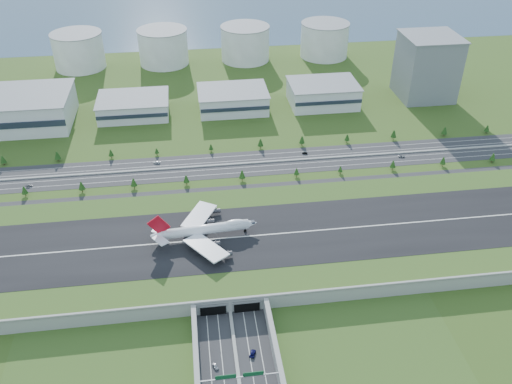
{
  "coord_description": "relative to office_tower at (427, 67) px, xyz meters",
  "views": [
    {
      "loc": [
        -12.79,
        -243.92,
        203.39
      ],
      "look_at": [
        24.58,
        35.0,
        14.94
      ],
      "focal_mm": 38.0,
      "sensor_mm": 36.0,
      "label": 1
    }
  ],
  "objects": [
    {
      "name": "north_expressway",
      "position": [
        -200.0,
        -100.0,
        -27.44
      ],
      "size": [
        560.0,
        36.0,
        0.12
      ],
      "primitive_type": "cube",
      "color": "#28282B",
      "rests_on": "ground"
    },
    {
      "name": "fuel_tank_d",
      "position": [
        -65.0,
        115.0,
        -10.0
      ],
      "size": [
        50.0,
        50.0,
        35.0
      ],
      "primitive_type": "cylinder",
      "color": "silver",
      "rests_on": "ground"
    },
    {
      "name": "boeing_747",
      "position": [
        -209.34,
        -192.05,
        -14.0
      ],
      "size": [
        62.51,
        58.9,
        19.32
      ],
      "rotation": [
        0.0,
        0.0,
        0.08
      ],
      "color": "white",
      "rests_on": "airfield_deck"
    },
    {
      "name": "hangar_mid_c",
      "position": [
        -95.0,
        -5.0,
        -18.0
      ],
      "size": [
        58.0,
        42.0,
        19.0
      ],
      "primitive_type": "cube",
      "color": "silver",
      "rests_on": "ground"
    },
    {
      "name": "fuel_tank_b",
      "position": [
        -235.0,
        115.0,
        -10.0
      ],
      "size": [
        50.0,
        50.0,
        35.0
      ],
      "primitive_type": "cylinder",
      "color": "silver",
      "rests_on": "ground"
    },
    {
      "name": "fuel_tank_a",
      "position": [
        -320.0,
        115.0,
        -10.0
      ],
      "size": [
        50.0,
        50.0,
        35.0
      ],
      "primitive_type": "cylinder",
      "color": "silver",
      "rests_on": "ground"
    },
    {
      "name": "car_0",
      "position": [
        -209.82,
        -277.86,
        -26.69
      ],
      "size": [
        3.17,
        4.36,
        1.38
      ],
      "primitive_type": "imported",
      "rotation": [
        0.0,
        0.0,
        0.43
      ],
      "color": "silver",
      "rests_on": "ground"
    },
    {
      "name": "car_6",
      "position": [
        -58.26,
        -105.51,
        -26.69
      ],
      "size": [
        5.3,
        3.17,
        1.38
      ],
      "primitive_type": "imported",
      "rotation": [
        0.0,
        0.0,
        1.38
      ],
      "color": "silver",
      "rests_on": "ground"
    },
    {
      "name": "office_tower",
      "position": [
        0.0,
        0.0,
        0.0
      ],
      "size": [
        46.0,
        46.0,
        55.0
      ],
      "primitive_type": "cube",
      "color": "slate",
      "rests_on": "ground"
    },
    {
      "name": "car_5",
      "position": [
        -129.06,
        -91.59,
        -26.73
      ],
      "size": [
        4.19,
        2.32,
        1.31
      ],
      "primitive_type": "imported",
      "rotation": [
        0.0,
        0.0,
        -1.82
      ],
      "color": "black",
      "rests_on": "ground"
    },
    {
      "name": "airfield_deck",
      "position": [
        -200.0,
        -195.09,
        -23.38
      ],
      "size": [
        520.0,
        100.0,
        9.2
      ],
      "color": "#979791",
      "rests_on": "ground"
    },
    {
      "name": "bay_water",
      "position": [
        -200.0,
        285.0,
        -27.47
      ],
      "size": [
        1200.0,
        260.0,
        0.06
      ],
      "primitive_type": "cube",
      "color": "#39566E",
      "rests_on": "ground"
    },
    {
      "name": "sign_gantry_near",
      "position": [
        -200.0,
        -290.04,
        -20.55
      ],
      "size": [
        38.7,
        0.7,
        9.8
      ],
      "color": "gray",
      "rests_on": "ground"
    },
    {
      "name": "ground",
      "position": [
        -200.0,
        -195.0,
        -27.5
      ],
      "size": [
        1200.0,
        1200.0,
        0.0
      ],
      "primitive_type": "plane",
      "color": "#2E4F18",
      "rests_on": "ground"
    },
    {
      "name": "car_7",
      "position": [
        -239.78,
        -90.48,
        -26.62
      ],
      "size": [
        5.62,
        3.68,
        1.51
      ],
      "primitive_type": "imported",
      "rotation": [
        0.0,
        0.0,
        -1.9
      ],
      "color": "white",
      "rests_on": "ground"
    },
    {
      "name": "hangar_mid_b",
      "position": [
        -175.0,
        -5.0,
        -19.0
      ],
      "size": [
        58.0,
        42.0,
        17.0
      ],
      "primitive_type": "cube",
      "color": "silver",
      "rests_on": "ground"
    },
    {
      "name": "car_4",
      "position": [
        -325.8,
        -110.79,
        -26.61
      ],
      "size": [
        4.76,
        2.55,
        1.54
      ],
      "primitive_type": "imported",
      "rotation": [
        0.0,
        0.0,
        1.74
      ],
      "color": "slate",
      "rests_on": "ground"
    },
    {
      "name": "tree_row",
      "position": [
        -189.41,
        -100.62,
        -22.82
      ],
      "size": [
        498.11,
        48.58,
        8.33
      ],
      "color": "#3D2819",
      "rests_on": "ground"
    },
    {
      "name": "car_2",
      "position": [
        -192.12,
        -272.87,
        -26.67
      ],
      "size": [
        4.04,
        5.6,
        1.41
      ],
      "primitive_type": "imported",
      "rotation": [
        0.0,
        0.0,
        2.77
      ],
      "color": "#0E0E47",
      "rests_on": "ground"
    },
    {
      "name": "hangar_mid_a",
      "position": [
        -260.0,
        -5.0,
        -20.0
      ],
      "size": [
        58.0,
        42.0,
        15.0
      ],
      "primitive_type": "cube",
      "color": "silver",
      "rests_on": "ground"
    },
    {
      "name": "fuel_tank_c",
      "position": [
        -150.0,
        115.0,
        -10.0
      ],
      "size": [
        50.0,
        50.0,
        35.0
      ],
      "primitive_type": "cylinder",
      "color": "silver",
      "rests_on": "ground"
    }
  ]
}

